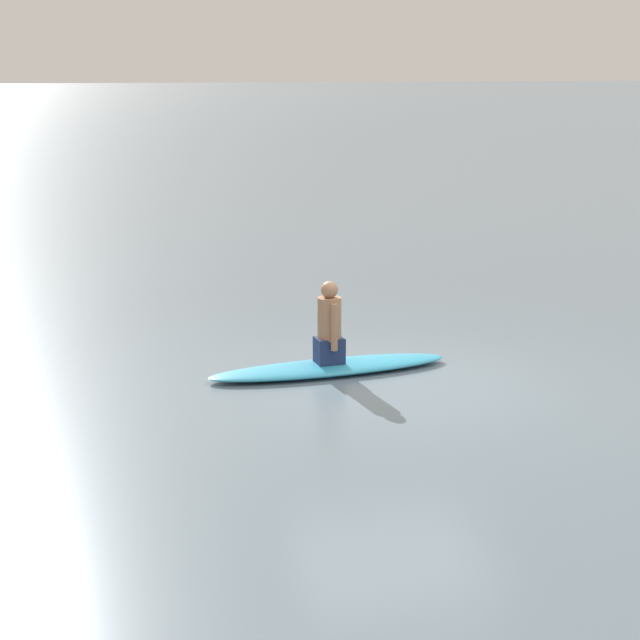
% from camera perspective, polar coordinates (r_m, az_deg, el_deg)
% --- Properties ---
extents(ground_plane, '(400.00, 400.00, 0.00)m').
position_cam_1_polar(ground_plane, '(13.20, 4.08, -3.39)').
color(ground_plane, slate).
extents(surfboard, '(1.09, 3.25, 0.13)m').
position_cam_1_polar(surfboard, '(13.59, 0.50, -2.56)').
color(surfboard, '#339EC6').
rests_on(surfboard, ground).
extents(person_paddler, '(0.47, 0.38, 1.06)m').
position_cam_1_polar(person_paddler, '(13.45, 0.50, -0.33)').
color(person_paddler, navy).
rests_on(person_paddler, surfboard).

